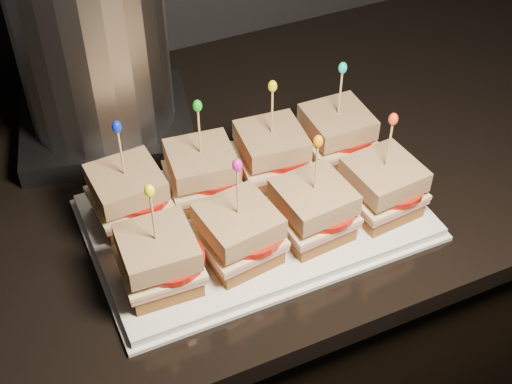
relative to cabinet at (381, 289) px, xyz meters
name	(u,v)px	position (x,y,z in m)	size (l,w,h in m)	color
cabinet	(381,289)	(0.00, 0.00, 0.00)	(2.38, 0.64, 0.86)	black
granite_slab	(414,116)	(0.00, 0.00, 0.45)	(2.42, 0.68, 0.03)	black
platter	(256,217)	(-0.35, -0.13, 0.47)	(0.43, 0.27, 0.02)	white
platter_rim	(256,220)	(-0.35, -0.13, 0.47)	(0.45, 0.28, 0.01)	white
sandwich_0_bread_bot	(131,210)	(-0.50, -0.07, 0.49)	(0.08, 0.08, 0.02)	#5B2E13
sandwich_0_ham	(129,201)	(-0.50, -0.07, 0.51)	(0.09, 0.09, 0.01)	#C2625A
sandwich_0_cheese	(129,197)	(-0.50, -0.07, 0.52)	(0.09, 0.09, 0.01)	beige
sandwich_0_tomato	(138,193)	(-0.49, -0.08, 0.52)	(0.08, 0.08, 0.01)	#AA150B
sandwich_0_bread_top	(126,182)	(-0.50, -0.07, 0.54)	(0.09, 0.09, 0.03)	#5C2F0F
sandwich_0_pick	(122,156)	(-0.50, -0.07, 0.59)	(0.00, 0.00, 0.09)	tan
sandwich_0_frill	(117,127)	(-0.50, -0.07, 0.63)	(0.01, 0.01, 0.02)	#0921CF
sandwich_1_bread_bot	(203,188)	(-0.40, -0.07, 0.49)	(0.08, 0.08, 0.02)	#5B2E13
sandwich_1_ham	(203,180)	(-0.40, -0.07, 0.51)	(0.09, 0.09, 0.01)	#C2625A
sandwich_1_cheese	(202,176)	(-0.40, -0.07, 0.52)	(0.09, 0.09, 0.01)	beige
sandwich_1_tomato	(212,172)	(-0.39, -0.08, 0.52)	(0.08, 0.08, 0.01)	#AA150B
sandwich_1_bread_top	(201,161)	(-0.40, -0.07, 0.54)	(0.09, 0.09, 0.03)	#5C2F0F
sandwich_1_pick	(199,134)	(-0.40, -0.07, 0.59)	(0.00, 0.00, 0.09)	tan
sandwich_1_frill	(197,106)	(-0.40, -0.07, 0.63)	(0.01, 0.01, 0.02)	#11B116
sandwich_2_bread_bot	(271,168)	(-0.29, -0.07, 0.49)	(0.08, 0.08, 0.02)	#5B2E13
sandwich_2_ham	(271,159)	(-0.29, -0.07, 0.51)	(0.09, 0.09, 0.01)	#C2625A
sandwich_2_cheese	(271,155)	(-0.29, -0.07, 0.52)	(0.09, 0.09, 0.01)	beige
sandwich_2_tomato	(281,152)	(-0.28, -0.08, 0.52)	(0.08, 0.08, 0.01)	#AA150B
sandwich_2_bread_top	(272,141)	(-0.29, -0.07, 0.54)	(0.09, 0.09, 0.03)	#5C2F0F
sandwich_2_pick	(272,114)	(-0.29, -0.07, 0.59)	(0.00, 0.00, 0.09)	tan
sandwich_2_frill	(273,86)	(-0.29, -0.07, 0.63)	(0.01, 0.01, 0.02)	yellow
sandwich_3_bread_bot	(335,149)	(-0.19, -0.07, 0.49)	(0.08, 0.08, 0.02)	#5B2E13
sandwich_3_ham	(336,140)	(-0.19, -0.07, 0.51)	(0.09, 0.09, 0.01)	#C2625A
sandwich_3_cheese	(336,136)	(-0.19, -0.07, 0.52)	(0.09, 0.09, 0.01)	beige
sandwich_3_tomato	(346,133)	(-0.18, -0.08, 0.52)	(0.08, 0.08, 0.01)	#AA150B
sandwich_3_bread_top	(337,122)	(-0.19, -0.07, 0.54)	(0.09, 0.09, 0.03)	#5C2F0F
sandwich_3_pick	(340,96)	(-0.19, -0.07, 0.59)	(0.00, 0.00, 0.09)	tan
sandwich_3_frill	(343,68)	(-0.19, -0.07, 0.63)	(0.01, 0.01, 0.02)	#11BFB1
sandwich_4_bread_bot	(161,275)	(-0.50, -0.19, 0.49)	(0.08, 0.08, 0.02)	#5B2E13
sandwich_4_ham	(160,266)	(-0.50, -0.19, 0.51)	(0.09, 0.09, 0.01)	#C2625A
sandwich_4_cheese	(159,262)	(-0.50, -0.19, 0.52)	(0.09, 0.09, 0.01)	beige
sandwich_4_tomato	(170,258)	(-0.49, -0.20, 0.52)	(0.08, 0.08, 0.01)	#AA150B
sandwich_4_bread_top	(157,247)	(-0.50, -0.19, 0.54)	(0.09, 0.09, 0.03)	#5C2F0F
sandwich_4_pick	(153,220)	(-0.50, -0.19, 0.59)	(0.00, 0.00, 0.09)	tan
sandwich_4_frill	(149,191)	(-0.50, -0.19, 0.63)	(0.01, 0.01, 0.02)	#F8F612
sandwich_5_bread_bot	(239,249)	(-0.40, -0.19, 0.49)	(0.08, 0.08, 0.02)	#5B2E13
sandwich_5_ham	(239,240)	(-0.40, -0.19, 0.51)	(0.09, 0.09, 0.01)	#C2625A
sandwich_5_cheese	(239,236)	(-0.40, -0.19, 0.52)	(0.09, 0.09, 0.01)	beige
sandwich_5_tomato	(250,232)	(-0.39, -0.20, 0.52)	(0.08, 0.08, 0.01)	#AA150B
sandwich_5_bread_top	(238,221)	(-0.40, -0.19, 0.54)	(0.09, 0.09, 0.03)	#5C2F0F
sandwich_5_pick	(238,194)	(-0.40, -0.19, 0.59)	(0.00, 0.00, 0.09)	tan
sandwich_5_frill	(237,165)	(-0.40, -0.19, 0.63)	(0.01, 0.01, 0.02)	#CE169F
sandwich_6_bread_bot	(312,225)	(-0.29, -0.19, 0.49)	(0.08, 0.08, 0.02)	#5B2E13
sandwich_6_ham	(312,216)	(-0.29, -0.19, 0.51)	(0.09, 0.09, 0.01)	#C2625A
sandwich_6_cheese	(313,212)	(-0.29, -0.19, 0.52)	(0.09, 0.09, 0.01)	beige
sandwich_6_tomato	(324,208)	(-0.28, -0.20, 0.52)	(0.08, 0.08, 0.01)	#AA150B
sandwich_6_bread_top	(314,197)	(-0.29, -0.19, 0.54)	(0.09, 0.09, 0.03)	#5C2F0F
sandwich_6_pick	(316,170)	(-0.29, -0.19, 0.59)	(0.00, 0.00, 0.09)	tan
sandwich_6_frill	(318,141)	(-0.29, -0.19, 0.63)	(0.01, 0.01, 0.02)	orange
sandwich_7_bread_bot	(380,202)	(-0.19, -0.19, 0.49)	(0.08, 0.08, 0.02)	#5B2E13
sandwich_7_ham	(381,193)	(-0.19, -0.19, 0.51)	(0.09, 0.09, 0.01)	#C2625A
sandwich_7_cheese	(382,189)	(-0.19, -0.19, 0.52)	(0.09, 0.09, 0.01)	beige
sandwich_7_tomato	(393,186)	(-0.18, -0.20, 0.52)	(0.08, 0.08, 0.01)	#AA150B
sandwich_7_bread_top	(384,174)	(-0.19, -0.19, 0.54)	(0.09, 0.09, 0.03)	#5C2F0F
sandwich_7_pick	(389,148)	(-0.19, -0.19, 0.59)	(0.00, 0.00, 0.09)	tan
sandwich_7_frill	(393,119)	(-0.19, -0.19, 0.63)	(0.01, 0.01, 0.02)	#EF3F1D
appliance_base	(107,125)	(-0.48, 0.14, 0.48)	(0.26, 0.21, 0.03)	#262628
appliance_body	(91,37)	(-0.48, 0.14, 0.63)	(0.21, 0.21, 0.28)	silver
appliance	(92,40)	(-0.48, 0.14, 0.63)	(0.26, 0.21, 0.33)	silver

